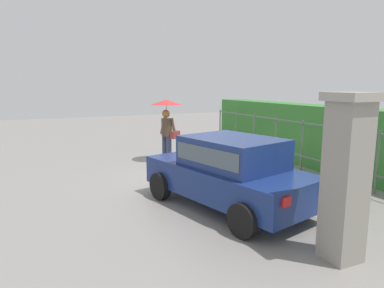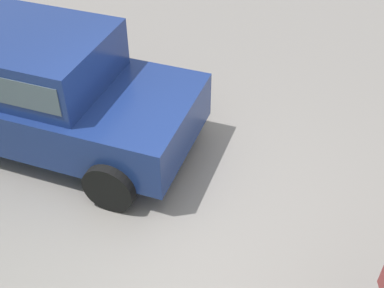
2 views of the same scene
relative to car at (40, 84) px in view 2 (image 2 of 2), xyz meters
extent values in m
plane|color=gray|center=(-2.23, 0.25, -0.80)|extent=(40.00, 40.00, 0.00)
cube|color=navy|center=(-0.06, -0.01, -0.22)|extent=(3.99, 2.48, 0.60)
cube|color=navy|center=(0.09, 0.02, 0.38)|extent=(2.19, 1.85, 0.60)
cube|color=#4C5B66|center=(0.09, 0.02, 0.40)|extent=(2.05, 1.84, 0.33)
cylinder|color=black|center=(-1.07, -1.13, -0.50)|extent=(0.63, 0.32, 0.60)
cylinder|color=black|center=(-1.47, 0.50, -0.50)|extent=(0.63, 0.32, 0.60)
cylinder|color=black|center=(1.36, -0.53, -0.50)|extent=(0.63, 0.32, 0.60)
camera|label=1|loc=(5.88, -3.53, 1.71)|focal=32.02mm
camera|label=2|loc=(-4.30, 3.15, 3.30)|focal=46.12mm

